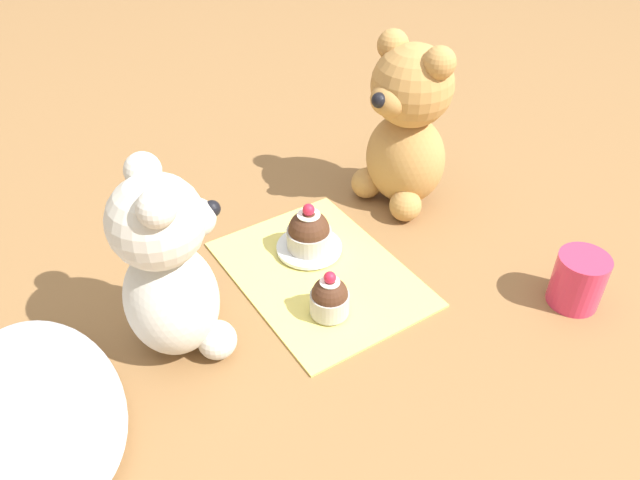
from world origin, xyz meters
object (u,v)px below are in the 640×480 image
object	(u,v)px
cupcake_near_cream_bear	(330,298)
cupcake_near_tan_bear	(309,233)
teddy_bear_tan	(407,127)
saucer_plate	(309,247)
juice_glass	(578,280)
teddy_bear_cream	(169,269)

from	to	relation	value
cupcake_near_cream_bear	cupcake_near_tan_bear	xyz separation A→B (m)	(0.11, -0.04, 0.00)
teddy_bear_tan	saucer_plate	size ratio (longest dim) A/B	2.80
teddy_bear_tan	juice_glass	distance (m)	0.30
cupcake_near_cream_bear	cupcake_near_tan_bear	size ratio (longest dim) A/B	0.90
cupcake_near_tan_bear	teddy_bear_cream	bearing A→B (deg)	104.22
teddy_bear_cream	cupcake_near_tan_bear	size ratio (longest dim) A/B	3.33
teddy_bear_cream	juice_glass	distance (m)	0.47
juice_glass	saucer_plate	bearing A→B (deg)	40.91
teddy_bear_tan	saucer_plate	distance (m)	0.21
teddy_bear_tan	cupcake_near_cream_bear	world-z (taller)	teddy_bear_tan
cupcake_near_tan_bear	juice_glass	bearing A→B (deg)	-139.09
cupcake_near_cream_bear	juice_glass	bearing A→B (deg)	-118.41
saucer_plate	juice_glass	size ratio (longest dim) A/B	1.27
teddy_bear_cream	saucer_plate	xyz separation A→B (m)	(0.05, -0.20, -0.10)
cupcake_near_tan_bear	juice_glass	size ratio (longest dim) A/B	0.99
teddy_bear_tan	juice_glass	world-z (taller)	teddy_bear_tan
teddy_bear_cream	cupcake_near_cream_bear	xyz separation A→B (m)	(-0.06, -0.16, -0.08)
cupcake_near_cream_bear	juice_glass	xyz separation A→B (m)	(-0.14, -0.26, 0.01)
cupcake_near_tan_bear	cupcake_near_cream_bear	bearing A→B (deg)	159.40
saucer_plate	cupcake_near_tan_bear	distance (m)	0.02
cupcake_near_tan_bear	juice_glass	xyz separation A→B (m)	(-0.25, -0.22, 0.00)
cupcake_near_cream_bear	saucer_plate	distance (m)	0.12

